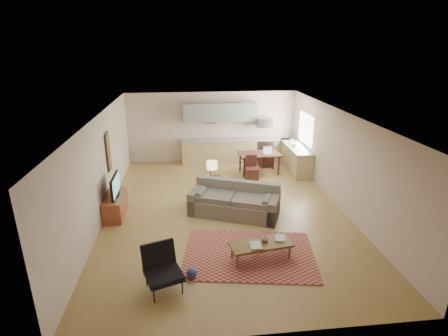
{
  "coord_description": "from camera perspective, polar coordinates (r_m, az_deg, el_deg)",
  "views": [
    {
      "loc": [
        -1.0,
        -8.79,
        4.44
      ],
      "look_at": [
        0.0,
        0.3,
        1.15
      ],
      "focal_mm": 28.0,
      "sensor_mm": 36.0,
      "label": 1
    }
  ],
  "objects": [
    {
      "name": "room",
      "position": [
        9.37,
        0.2,
        0.53
      ],
      "size": [
        9.0,
        9.0,
        9.0
      ],
      "color": "olive",
      "rests_on": "ground"
    },
    {
      "name": "kitchen_counter_back",
      "position": [
        13.7,
        1.96,
        2.88
      ],
      "size": [
        4.26,
        0.64,
        0.92
      ],
      "primitive_type": null,
      "color": "tan",
      "rests_on": "ground"
    },
    {
      "name": "kitchen_counter_right",
      "position": [
        13.05,
        11.56,
        1.61
      ],
      "size": [
        0.64,
        2.26,
        0.92
      ],
      "primitive_type": null,
      "color": "tan",
      "rests_on": "ground"
    },
    {
      "name": "kitchen_range",
      "position": [
        13.9,
        6.46,
        2.97
      ],
      "size": [
        0.62,
        0.62,
        0.9
      ],
      "primitive_type": "cube",
      "color": "#A5A8AD",
      "rests_on": "ground"
    },
    {
      "name": "kitchen_microwave",
      "position": [
        13.65,
        6.62,
        7.42
      ],
      "size": [
        0.62,
        0.4,
        0.35
      ],
      "primitive_type": "cube",
      "color": "#A5A8AD",
      "rests_on": "room"
    },
    {
      "name": "upper_cabinets",
      "position": [
        13.42,
        -0.62,
        9.08
      ],
      "size": [
        2.8,
        0.34,
        0.7
      ],
      "primitive_type": "cube",
      "color": "gray",
      "rests_on": "room"
    },
    {
      "name": "window_right",
      "position": [
        12.86,
        13.18,
        6.27
      ],
      "size": [
        0.02,
        1.4,
        1.05
      ],
      "primitive_type": "cube",
      "color": "white",
      "rests_on": "room"
    },
    {
      "name": "wall_art_left",
      "position": [
        10.35,
        -18.35,
        2.54
      ],
      "size": [
        0.06,
        0.42,
        1.1
      ],
      "primitive_type": null,
      "color": "brown",
      "rests_on": "room"
    },
    {
      "name": "triptych",
      "position": [
        13.56,
        -2.38,
        8.32
      ],
      "size": [
        1.7,
        0.04,
        0.5
      ],
      "primitive_type": null,
      "color": "beige",
      "rests_on": "room"
    },
    {
      "name": "rug",
      "position": [
        8.0,
        4.09,
        -13.89
      ],
      "size": [
        3.13,
        2.4,
        0.02
      ],
      "primitive_type": "cube",
      "rotation": [
        0.0,
        0.0,
        -0.16
      ],
      "color": "maroon",
      "rests_on": "floor"
    },
    {
      "name": "sofa",
      "position": [
        9.48,
        1.69,
        -5.24
      ],
      "size": [
        2.71,
        1.95,
        0.86
      ],
      "primitive_type": null,
      "rotation": [
        0.0,
        0.0,
        -0.39
      ],
      "color": "#655E50",
      "rests_on": "floor"
    },
    {
      "name": "coffee_table",
      "position": [
        7.78,
        6.01,
        -13.34
      ],
      "size": [
        1.42,
        0.75,
        0.41
      ],
      "primitive_type": null,
      "rotation": [
        0.0,
        0.0,
        0.17
      ],
      "color": "#543A16",
      "rests_on": "floor"
    },
    {
      "name": "book_a",
      "position": [
        7.54,
        4.29,
        -12.54
      ],
      "size": [
        0.25,
        0.33,
        0.03
      ],
      "primitive_type": "imported",
      "rotation": [
        0.0,
        0.0,
        -0.02
      ],
      "color": "maroon",
      "rests_on": "coffee_table"
    },
    {
      "name": "book_b",
      "position": [
        7.88,
        8.36,
        -11.19
      ],
      "size": [
        0.37,
        0.41,
        0.02
      ],
      "primitive_type": "imported",
      "rotation": [
        0.0,
        0.0,
        -0.26
      ],
      "color": "navy",
      "rests_on": "coffee_table"
    },
    {
      "name": "vase",
      "position": [
        7.71,
        6.7,
        -11.26
      ],
      "size": [
        0.2,
        0.2,
        0.16
      ],
      "primitive_type": "imported",
      "rotation": [
        0.0,
        0.0,
        -0.15
      ],
      "color": "black",
      "rests_on": "coffee_table"
    },
    {
      "name": "armchair",
      "position": [
        6.89,
        -9.89,
        -16.16
      ],
      "size": [
        0.96,
        0.96,
        0.86
      ],
      "primitive_type": null,
      "rotation": [
        0.0,
        0.0,
        0.34
      ],
      "color": "black",
      "rests_on": "floor"
    },
    {
      "name": "tv_credenza",
      "position": [
        9.95,
        -17.3,
        -5.86
      ],
      "size": [
        0.48,
        1.24,
        0.57
      ],
      "primitive_type": null,
      "color": "brown",
      "rests_on": "floor"
    },
    {
      "name": "tv",
      "position": [
        9.71,
        -17.37,
        -2.8
      ],
      "size": [
        0.1,
        0.96,
        0.57
      ],
      "primitive_type": null,
      "color": "black",
      "rests_on": "tv_credenza"
    },
    {
      "name": "console_table",
      "position": [
        10.53,
        -1.94,
        -3.23
      ],
      "size": [
        0.61,
        0.44,
        0.65
      ],
      "primitive_type": null,
      "rotation": [
        0.0,
        0.0,
        0.13
      ],
      "color": "#391C16",
      "rests_on": "floor"
    },
    {
      "name": "table_lamp",
      "position": [
        10.31,
        -1.97,
        -0.22
      ],
      "size": [
        0.35,
        0.35,
        0.52
      ],
      "primitive_type": null,
      "rotation": [
        0.0,
        0.0,
        0.12
      ],
      "color": "beige",
      "rests_on": "console_table"
    },
    {
      "name": "dining_table",
      "position": [
        12.58,
        5.75,
        0.78
      ],
      "size": [
        1.5,
        0.93,
        0.73
      ],
      "primitive_type": null,
      "rotation": [
        0.0,
        0.0,
        0.07
      ],
      "color": "#391C16",
      "rests_on": "floor"
    },
    {
      "name": "dining_chair_near",
      "position": [
        11.88,
        4.58,
        -0.04
      ],
      "size": [
        0.41,
        0.43,
        0.85
      ],
      "primitive_type": null,
      "rotation": [
        0.0,
        0.0,
        0.02
      ],
      "color": "#391C16",
      "rests_on": "floor"
    },
    {
      "name": "dining_chair_far",
      "position": [
        13.25,
        6.83,
        2.04
      ],
      "size": [
        0.49,
        0.51,
        0.87
      ],
      "primitive_type": null,
      "rotation": [
        0.0,
        0.0,
        3.33
      ],
      "color": "#391C16",
      "rests_on": "floor"
    },
    {
      "name": "laptop",
      "position": [
        12.41,
        7.23,
        2.79
      ],
      "size": [
        0.31,
        0.24,
        0.23
      ],
      "primitive_type": null,
      "rotation": [
        0.0,
        0.0,
        -0.02
      ],
      "color": "#A5A8AD",
      "rests_on": "dining_table"
    },
    {
      "name": "soap_bottle",
      "position": [
        13.15,
        10.92,
        4.31
      ],
      "size": [
        0.1,
        0.1,
        0.19
      ],
      "primitive_type": "imported",
      "rotation": [
        0.0,
        0.0,
        0.06
      ],
      "color": "beige",
      "rests_on": "kitchen_counter_right"
    }
  ]
}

